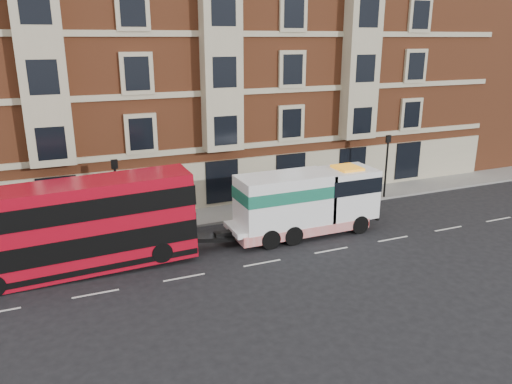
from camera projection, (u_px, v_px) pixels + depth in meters
ground at (262, 263)px, 24.90m from camera, size 120.00×120.00×0.00m
sidewalk at (214, 215)px, 31.47m from camera, size 90.00×3.00×0.15m
victorian_terrace at (184, 48)px, 35.29m from camera, size 45.00×12.00×20.40m
lamp_post_west at (117, 192)px, 27.31m from camera, size 0.35×0.15×4.35m
lamp_post_east at (387, 162)px, 34.03m from camera, size 0.35×0.15×4.35m
double_decker_bus at (77, 226)px, 23.37m from camera, size 10.90×2.50×4.41m
tow_truck at (304, 202)px, 27.99m from camera, size 8.73×2.58×3.64m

